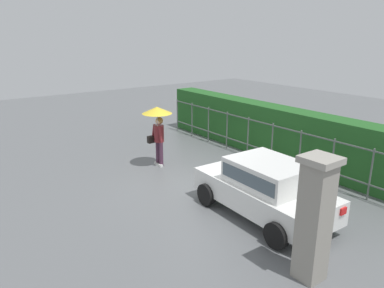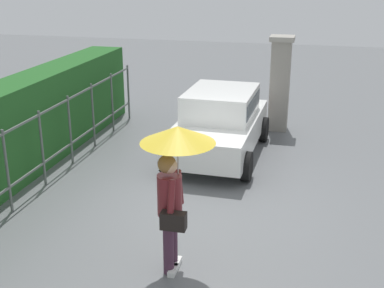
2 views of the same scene
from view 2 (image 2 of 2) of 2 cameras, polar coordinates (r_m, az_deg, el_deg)
ground_plane at (r=9.38m, az=1.84°, el=-6.52°), size 40.00×40.00×0.00m
car at (r=11.44m, az=3.12°, el=2.64°), size 3.78×1.94×1.48m
pedestrian at (r=6.80m, az=-1.94°, el=-2.26°), size 1.01×1.01×2.11m
gate_pillar at (r=13.32m, az=9.75°, el=6.73°), size 0.60×0.60×2.42m
fence_section at (r=9.75m, az=-18.06°, el=-1.22°), size 10.68×0.05×1.50m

